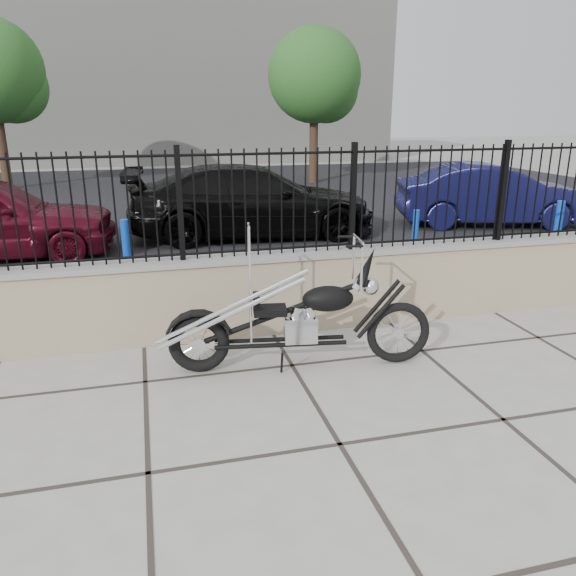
% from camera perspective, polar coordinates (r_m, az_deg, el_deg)
% --- Properties ---
extents(ground_plane, '(90.00, 90.00, 0.00)m').
position_cam_1_polar(ground_plane, '(4.70, 5.28, -15.56)').
color(ground_plane, '#99968E').
rests_on(ground_plane, ground).
extents(parking_lot, '(30.00, 30.00, 0.00)m').
position_cam_1_polar(parking_lot, '(16.44, -9.58, 8.55)').
color(parking_lot, black).
rests_on(parking_lot, ground).
extents(retaining_wall, '(14.00, 0.36, 0.96)m').
position_cam_1_polar(retaining_wall, '(6.67, -1.79, -0.53)').
color(retaining_wall, gray).
rests_on(retaining_wall, ground_plane).
extents(iron_fence, '(14.00, 0.08, 1.20)m').
position_cam_1_polar(iron_fence, '(6.41, -1.88, 8.68)').
color(iron_fence, black).
rests_on(iron_fence, retaining_wall).
extents(background_building, '(22.00, 6.00, 8.00)m').
position_cam_1_polar(background_building, '(30.24, -12.62, 20.12)').
color(background_building, beige).
rests_on(background_building, ground_plane).
extents(chopper_motorcycle, '(2.62, 0.83, 1.55)m').
position_cam_1_polar(chopper_motorcycle, '(5.62, 0.76, -0.91)').
color(chopper_motorcycle, black).
rests_on(chopper_motorcycle, ground_plane).
extents(car_black, '(5.21, 2.36, 1.48)m').
position_cam_1_polar(car_black, '(11.80, -3.63, 8.82)').
color(car_black, black).
rests_on(car_black, parking_lot).
extents(car_blue, '(4.44, 2.54, 1.38)m').
position_cam_1_polar(car_blue, '(13.71, 20.00, 8.86)').
color(car_blue, '#10113C').
rests_on(car_blue, parking_lot).
extents(bollard_a, '(0.15, 0.15, 0.99)m').
position_cam_1_polar(bollard_a, '(8.89, -16.08, 3.57)').
color(bollard_a, '#0B34AE').
rests_on(bollard_a, ground_plane).
extents(bollard_b, '(0.13, 0.13, 0.91)m').
position_cam_1_polar(bollard_b, '(10.03, 12.77, 5.18)').
color(bollard_b, blue).
rests_on(bollard_b, ground_plane).
extents(bollard_c, '(0.15, 0.15, 1.10)m').
position_cam_1_polar(bollard_c, '(10.65, 25.65, 5.07)').
color(bollard_c, '#0B1FAF').
rests_on(bollard_c, ground_plane).
extents(tree_right, '(3.21, 3.21, 5.42)m').
position_cam_1_polar(tree_right, '(20.66, 2.72, 21.18)').
color(tree_right, '#382619').
rests_on(tree_right, ground_plane).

